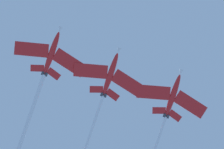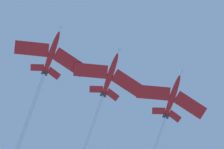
% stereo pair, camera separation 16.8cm
% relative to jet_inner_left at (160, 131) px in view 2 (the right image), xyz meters
% --- Properties ---
extents(jet_inner_left, '(55.78, 22.31, 10.04)m').
position_rel_jet_inner_left_xyz_m(jet_inner_left, '(0.00, 0.00, 0.00)').
color(jet_inner_left, red).
extents(jet_centre, '(49.70, 20.57, 9.05)m').
position_rel_jet_inner_left_xyz_m(jet_centre, '(2.12, 17.92, 0.30)').
color(jet_centre, red).
extents(jet_inner_right, '(51.50, 20.68, 9.35)m').
position_rel_jet_inner_left_xyz_m(jet_inner_right, '(10.26, 33.14, 0.01)').
color(jet_inner_right, red).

